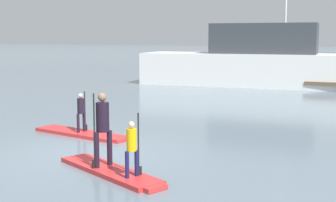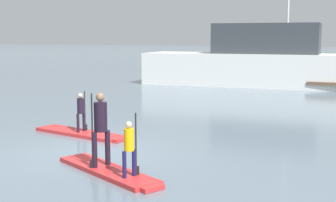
# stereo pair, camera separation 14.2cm
# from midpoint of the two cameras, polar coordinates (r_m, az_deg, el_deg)

# --- Properties ---
(ground_plane) EXTENTS (240.00, 240.00, 0.00)m
(ground_plane) POSITION_cam_midpoint_polar(r_m,az_deg,el_deg) (12.34, -9.17, -5.96)
(ground_plane) COLOR slate
(paddleboard_near) EXTENTS (3.30, 1.32, 0.10)m
(paddleboard_near) POSITION_cam_midpoint_polar(r_m,az_deg,el_deg) (14.37, -10.59, -3.83)
(paddleboard_near) COLOR red
(paddleboard_near) RESTS_ON ground
(paddler_child_solo) EXTENTS (0.24, 0.40, 1.19)m
(paddler_child_solo) POSITION_cam_midpoint_polar(r_m,az_deg,el_deg) (14.26, -10.62, -1.09)
(paddler_child_solo) COLOR black
(paddler_child_solo) RESTS_ON paddleboard_near
(paddleboard_far) EXTENTS (3.09, 1.92, 0.10)m
(paddleboard_far) POSITION_cam_midpoint_polar(r_m,az_deg,el_deg) (10.35, -7.20, -8.34)
(paddleboard_far) COLOR red
(paddleboard_far) RESTS_ON ground
(paddler_adult) EXTENTS (0.38, 0.47, 1.62)m
(paddler_adult) POSITION_cam_midpoint_polar(r_m,az_deg,el_deg) (10.36, -8.23, -2.81)
(paddler_adult) COLOR black
(paddler_adult) RESTS_ON paddleboard_far
(paddler_child_front) EXTENTS (0.27, 0.37, 1.29)m
(paddler_child_front) POSITION_cam_midpoint_polar(r_m,az_deg,el_deg) (9.58, -4.73, -5.34)
(paddler_child_front) COLOR #19194C
(paddler_child_front) RESTS_ON paddleboard_far
(fishing_boat_white_large) EXTENTS (12.97, 4.16, 12.02)m
(fishing_boat_white_large) POSITION_cam_midpoint_polar(r_m,az_deg,el_deg) (28.48, 10.04, 4.58)
(fishing_boat_white_large) COLOR silver
(fishing_boat_white_large) RESTS_ON ground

